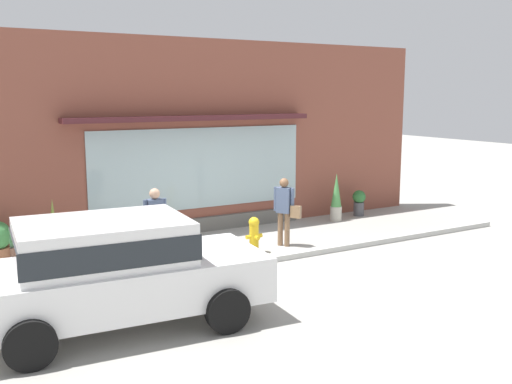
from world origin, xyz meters
The scene contains 10 objects.
ground_plane centered at (0.00, 0.00, 0.00)m, with size 60.00×60.00×0.00m, color #9E9B93.
curb_strip centered at (0.00, -0.20, 0.06)m, with size 14.00×0.24×0.12m, color #B2B2AD.
storefront centered at (0.00, 3.19, 2.35)m, with size 14.00×0.81×4.78m.
fire_hydrant centered at (0.37, 0.59, 0.40)m, with size 0.39×0.35×0.79m.
pedestrian_with_handbag centered at (1.26, 0.72, 0.91)m, with size 0.43×0.61×1.57m.
pedestrian_passerby centered at (-1.83, 0.70, 0.92)m, with size 0.48×0.21×1.59m.
parked_car_white centered at (-3.49, -1.97, 0.93)m, with size 4.45×2.27×1.64m.
potted_plant_corner_tall centered at (-3.48, 2.38, 0.61)m, with size 0.28×0.28×1.27m.
potted_plant_by_entrance centered at (3.94, 2.28, 0.62)m, with size 0.32×0.32×1.31m.
potted_plant_window_right centered at (4.93, 2.49, 0.41)m, with size 0.37×0.37×0.73m.
Camera 1 is at (-5.81, -10.15, 3.43)m, focal length 40.92 mm.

